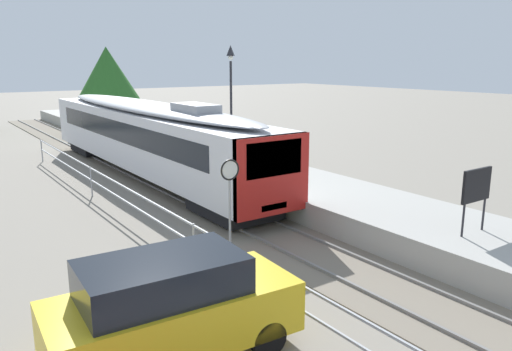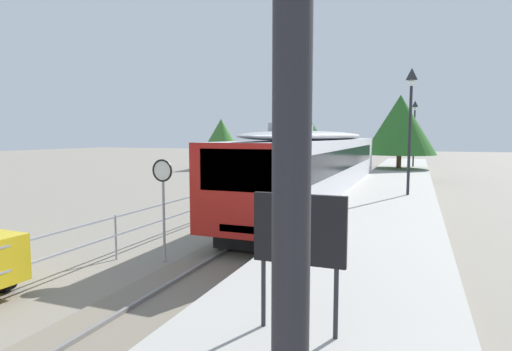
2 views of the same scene
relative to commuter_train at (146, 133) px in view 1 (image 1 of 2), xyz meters
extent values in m
plane|color=gray|center=(-3.00, -0.89, -2.15)|extent=(160.00, 160.00, 0.00)
cube|color=slate|center=(0.00, -0.89, -2.12)|extent=(3.20, 60.00, 0.06)
cube|color=slate|center=(-0.72, -0.89, -2.05)|extent=(0.08, 60.00, 0.08)
cube|color=slate|center=(0.72, -0.89, -2.05)|extent=(0.08, 60.00, 0.08)
cube|color=silver|center=(0.00, 0.11, -0.18)|extent=(2.80, 20.40, 2.55)
cube|color=red|center=(0.00, -9.99, -0.18)|extent=(2.80, 0.24, 2.55)
cube|color=black|center=(0.00, -10.07, 0.38)|extent=(2.13, 0.08, 1.12)
cube|color=black|center=(0.00, 0.11, 0.22)|extent=(2.82, 17.14, 0.92)
ellipsoid|color=#9EA0A5|center=(0.00, 0.11, 1.27)|extent=(2.69, 19.59, 0.44)
cube|color=#9EA0A5|center=(0.00, -4.99, 1.55)|extent=(1.10, 2.20, 0.36)
cube|color=#EAE5C6|center=(0.00, -10.06, -1.18)|extent=(1.00, 0.10, 0.20)
cube|color=black|center=(0.00, -7.69, -1.73)|extent=(2.24, 3.20, 0.55)
cube|color=black|center=(0.00, 7.91, -1.73)|extent=(2.24, 3.20, 0.55)
cube|color=#A8A59E|center=(3.25, -0.89, -1.70)|extent=(3.90, 60.00, 0.90)
cylinder|color=#232328|center=(4.06, -1.13, 1.05)|extent=(0.12, 0.12, 4.60)
pyramid|color=#232328|center=(4.06, -1.13, 3.85)|extent=(0.34, 0.34, 0.50)
sphere|color=silver|center=(4.06, -1.13, 3.53)|extent=(0.24, 0.24, 0.24)
cylinder|color=#232328|center=(4.06, 16.61, 1.05)|extent=(0.12, 0.12, 4.60)
pyramid|color=#232328|center=(4.06, 16.61, 3.85)|extent=(0.34, 0.34, 0.50)
sphere|color=silver|center=(4.06, 16.61, 3.53)|extent=(0.24, 0.24, 0.24)
cylinder|color=#232328|center=(2.57, -15.03, -0.80)|extent=(0.06, 0.06, 0.90)
cylinder|color=#232328|center=(3.53, -15.03, -0.80)|extent=(0.06, 0.06, 0.90)
cube|color=black|center=(3.05, -15.03, 0.10)|extent=(1.20, 0.08, 0.90)
cylinder|color=#9EA0A5|center=(-1.95, -10.56, -1.05)|extent=(0.07, 0.07, 2.20)
cylinder|color=white|center=(-1.95, -10.58, 0.35)|extent=(0.60, 0.03, 0.60)
torus|color=black|center=(-1.95, -10.60, 0.35)|extent=(0.61, 0.05, 0.61)
cube|color=#9EA0A5|center=(-3.30, -10.89, -0.95)|extent=(0.05, 36.00, 0.05)
cube|color=#9EA0A5|center=(-3.30, -10.89, -1.46)|extent=(0.05, 36.00, 0.05)
cylinder|color=#9EA0A5|center=(-3.30, -10.89, -1.52)|extent=(0.06, 0.06, 1.25)
cylinder|color=#9EA0A5|center=(-3.30, -1.89, -1.52)|extent=(0.06, 0.06, 1.25)
cylinder|color=#9EA0A5|center=(-3.30, 7.11, -1.52)|extent=(0.06, 0.06, 1.25)
cube|color=gold|center=(-5.60, -14.47, -1.29)|extent=(4.70, 2.16, 1.00)
cube|color=black|center=(-5.80, -14.46, -0.45)|extent=(2.99, 1.83, 0.68)
cylinder|color=black|center=(-4.04, -13.73, -1.79)|extent=(0.73, 0.28, 0.72)
cylinder|color=black|center=(-4.13, -15.39, -1.79)|extent=(0.73, 0.28, 0.72)
cylinder|color=black|center=(-7.07, -13.56, -1.79)|extent=(0.73, 0.28, 0.72)
cylinder|color=brown|center=(3.05, 14.09, -1.16)|extent=(0.36, 0.36, 1.98)
cone|color=#286023|center=(3.05, 14.09, 2.11)|extent=(5.46, 5.46, 4.57)
camera|label=1|loc=(-9.17, -22.21, 3.31)|focal=34.91mm
camera|label=2|loc=(4.42, -20.08, 1.28)|focal=29.41mm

